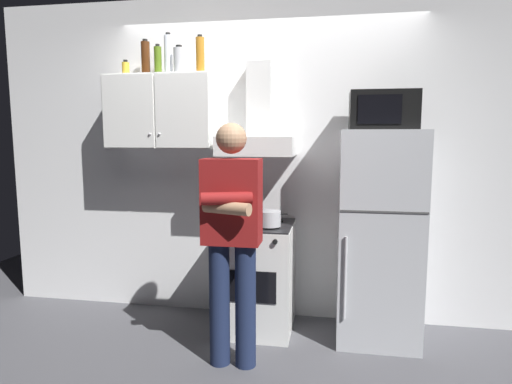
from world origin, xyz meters
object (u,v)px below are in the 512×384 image
Objects in this scene: bottle_vodka_clear at (168,55)px; bottle_rum_dark at (146,58)px; stove_oven at (255,276)px; refrigerator at (378,236)px; bottle_olive_oil at (158,60)px; upper_cabinet at (163,112)px; range_hood at (258,131)px; person_standing at (232,236)px; bottle_liquor_amber at (200,55)px; cooking_pot at (269,218)px; bottle_canister_steel at (179,61)px; bottle_spice_jar at (126,69)px; microwave at (383,111)px.

bottle_vodka_clear is 1.13× the size of bottle_rum_dark.
refrigerator is at bearing 0.04° from stove_oven.
refrigerator is at bearing -3.35° from bottle_olive_oil.
upper_cabinet is 3.06× the size of bottle_rum_dark.
bottle_rum_dark is (-0.95, 0.03, 0.59)m from range_hood.
stove_oven is 0.77m from person_standing.
upper_cabinet is 0.46m from bottle_vodka_clear.
bottle_liquor_amber is 1.24× the size of bottle_olive_oil.
bottle_vodka_clear is at bearing 13.81° from upper_cabinet.
bottle_rum_dark is at bearing 167.69° from upper_cabinet.
bottle_canister_steel is at bearing 163.98° from cooking_pot.
refrigerator is 0.98× the size of person_standing.
cooking_pot is (0.93, -0.24, -0.82)m from upper_cabinet.
bottle_canister_steel is (0.16, -0.02, 0.41)m from upper_cabinet.
upper_cabinet is at bearing -179.91° from range_hood.
bottle_canister_steel reaches higher than bottle_spice_jar.
refrigerator is at bearing -3.14° from bottle_spice_jar.
bottle_canister_steel is (-0.77, 0.22, 1.22)m from cooking_pot.
upper_cabinet is at bearing -166.19° from bottle_vodka_clear.
bottle_olive_oil is (-0.82, -0.02, 0.57)m from range_hood.
range_hood is 1.56× the size of microwave.
range_hood is 5.97× the size of bottle_spice_jar.
bottle_vodka_clear is at bearing 163.49° from cooking_pot.
person_standing is 1.52m from bottle_liquor_amber.
stove_oven is 2.62× the size of bottle_vodka_clear.
bottle_rum_dark reaches higher than cooking_pot.
bottle_canister_steel reaches higher than person_standing.
microwave is at bearing -4.07° from bottle_vodka_clear.
person_standing is 5.58× the size of bottle_rum_dark.
range_hood reaches higher than stove_oven.
bottle_spice_jar is at bearing -179.32° from range_hood.
bottle_liquor_amber reaches higher than bottle_rum_dark.
upper_cabinet is 0.41m from bottle_olive_oil.
range_hood is 0.97m from microwave.
person_standing is 7.30× the size of bottle_canister_steel.
bottle_olive_oil reaches higher than person_standing.
microwave is 0.29× the size of person_standing.
bottle_liquor_amber is 2.36× the size of bottle_spice_jar.
cooking_pot is (0.13, -0.25, -0.67)m from range_hood.
upper_cabinet reaches higher than refrigerator.
range_hood is at bearing 2.25° from bottle_canister_steel.
cooking_pot is at bearing -13.24° from bottle_olive_oil.
bottle_vodka_clear is at bearing 159.99° from bottle_canister_steel.
bottle_rum_dark is 0.32m from bottle_canister_steel.
range_hood is at bearing 117.88° from cooking_pot.
person_standing is 5.53× the size of bottle_liquor_amber.
upper_cabinet is 2.00m from refrigerator.
bottle_rum_dark is at bearing 139.66° from person_standing.
bottle_rum_dark is (-1.90, 0.16, 1.39)m from refrigerator.
upper_cabinet is at bearing 171.10° from stove_oven.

